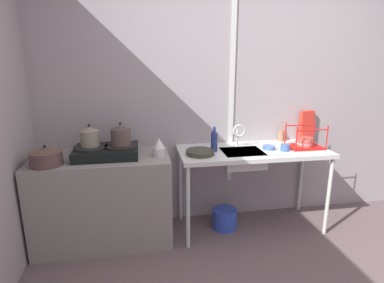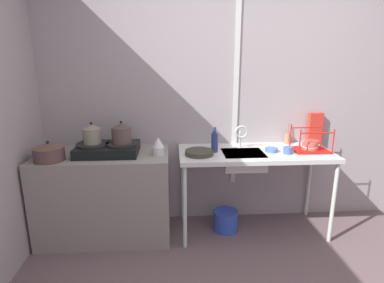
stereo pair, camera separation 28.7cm
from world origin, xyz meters
TOP-DOWN VIEW (x-y plane):
  - wall_back at (0.00, 1.65)m, footprint 4.80×0.10m
  - wall_metal_strip at (-0.10, 1.59)m, footprint 0.05×0.01m
  - counter_concrete at (-1.37, 1.29)m, footprint 1.20×0.60m
  - counter_sink at (0.05, 1.29)m, footprint 1.43×0.60m
  - stove at (-1.32, 1.29)m, footprint 0.56×0.40m
  - pot_on_left_burner at (-1.45, 1.29)m, footprint 0.16×0.16m
  - pot_on_right_burner at (-1.19, 1.29)m, footprint 0.18×0.18m
  - pot_beside_stove at (-1.78, 1.13)m, footprint 0.26×0.26m
  - percolator at (-0.86, 1.24)m, footprint 0.11×0.11m
  - sink_basin at (-0.07, 1.25)m, footprint 0.38×0.33m
  - faucet at (-0.07, 1.40)m, footprint 0.13×0.07m
  - frying_pan at (-0.49, 1.21)m, footprint 0.26×0.26m
  - dish_rack at (0.57, 1.28)m, footprint 0.33×0.25m
  - cup_by_rack at (0.33, 1.20)m, footprint 0.08×0.08m
  - small_bowl_on_drainboard at (0.20, 1.27)m, footprint 0.12×0.12m
  - bottle_by_sink at (-0.34, 1.29)m, footprint 0.06×0.06m
  - cereal_box at (0.72, 1.55)m, footprint 0.15×0.07m
  - utensil_jar at (0.45, 1.54)m, footprint 0.06×0.06m
  - bucket_on_floor at (-0.21, 1.30)m, footprint 0.25×0.25m

SIDE VIEW (x-z plane):
  - bucket_on_floor at x=-0.21m, z-range 0.00..0.20m
  - counter_concrete at x=-1.37m, z-range 0.00..0.82m
  - sink_basin at x=-0.07m, z-range 0.68..0.82m
  - counter_sink at x=0.05m, z-range 0.35..1.17m
  - small_bowl_on_drainboard at x=0.20m, z-range 0.82..0.86m
  - frying_pan at x=-0.49m, z-range 0.82..0.86m
  - cup_by_rack at x=0.33m, z-range 0.82..0.89m
  - dish_rack at x=0.57m, z-range 0.75..0.98m
  - stove at x=-1.32m, z-range 0.82..0.92m
  - utensil_jar at x=0.45m, z-range 0.78..0.98m
  - pot_beside_stove at x=-1.78m, z-range 0.81..0.99m
  - percolator at x=-0.86m, z-range 0.82..0.98m
  - bottle_by_sink at x=-0.34m, z-range 0.80..1.04m
  - faucet at x=-0.07m, z-range 0.86..1.09m
  - cereal_box at x=0.72m, z-range 0.82..1.14m
  - pot_on_left_burner at x=-1.45m, z-range 0.91..1.11m
  - pot_on_right_burner at x=-1.19m, z-range 0.91..1.12m
  - wall_back at x=0.00m, z-range 0.00..2.63m
  - wall_metal_strip at x=-0.10m, z-range 0.40..2.50m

